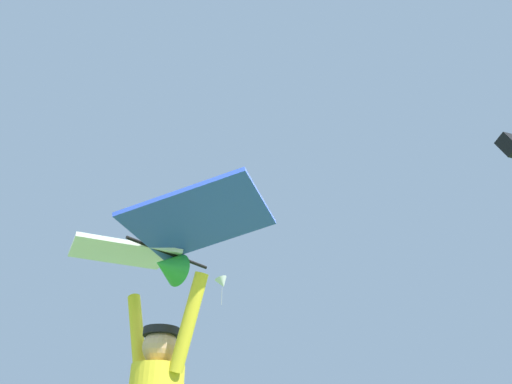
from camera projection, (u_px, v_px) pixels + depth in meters
held_stunt_kite at (160, 244)px, 3.56m from camera, size 1.91×1.18×0.42m
distant_kite_black_low_left at (510, 145)px, 26.57m from camera, size 1.46×1.20×1.52m
distant_kite_white_low_right at (222, 283)px, 26.21m from camera, size 0.84×0.83×1.59m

